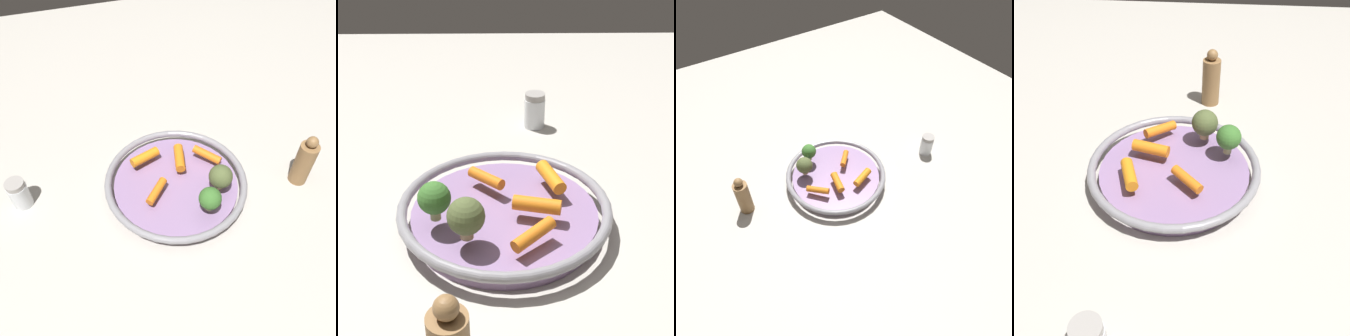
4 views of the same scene
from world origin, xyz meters
TOP-DOWN VIEW (x-y plane):
  - ground_plane at (0.00, 0.00)m, footprint 1.98×1.98m
  - serving_bowl at (0.00, 0.00)m, footprint 0.31×0.31m
  - baby_carrot_left at (0.05, 0.03)m, footprint 0.06×0.06m
  - baby_carrot_center at (-0.02, -0.05)m, footprint 0.04×0.07m
  - baby_carrot_near_rim at (0.05, -0.07)m, footprint 0.07×0.04m
  - baby_carrot_right at (-0.09, -0.04)m, footprint 0.06×0.06m
  - broccoli_floret_edge at (-0.04, 0.10)m, footprint 0.05×0.05m
  - broccoli_floret_small at (-0.08, 0.05)m, footprint 0.05×0.05m
  - pepper_mill at (-0.28, 0.06)m, footprint 0.04×0.04m

SIDE VIEW (x-z plane):
  - ground_plane at x=0.00m, z-range 0.00..0.00m
  - serving_bowl at x=0.00m, z-range 0.00..0.04m
  - baby_carrot_left at x=0.05m, z-range 0.04..0.06m
  - baby_carrot_right at x=-0.09m, z-range 0.04..0.06m
  - baby_carrot_near_rim at x=0.05m, z-range 0.04..0.06m
  - baby_carrot_center at x=-0.02m, z-range 0.04..0.06m
  - pepper_mill at x=-0.28m, z-range -0.01..0.13m
  - broccoli_floret_small at x=-0.08m, z-range 0.05..0.10m
  - broccoli_floret_edge at x=-0.04m, z-range 0.05..0.10m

